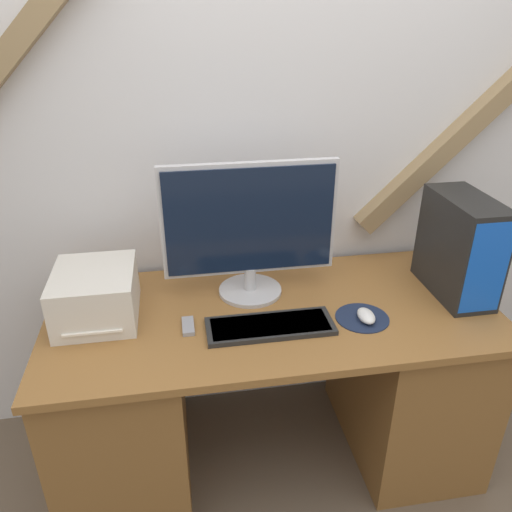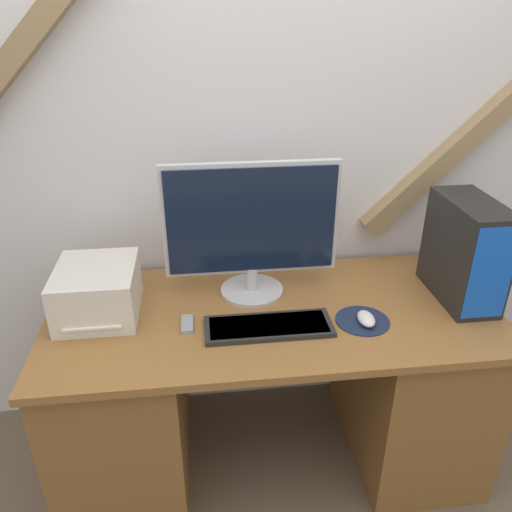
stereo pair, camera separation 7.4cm
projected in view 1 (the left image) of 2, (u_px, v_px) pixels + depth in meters
The scene contains 9 objects.
wall_back at pixel (255, 127), 2.01m from camera, with size 6.40×0.13×2.70m.
desk at pixel (272, 384), 2.06m from camera, with size 1.69×0.77×0.76m.
monitor at pixel (250, 227), 1.88m from camera, with size 0.66×0.25×0.53m.
keyboard at pixel (270, 326), 1.78m from camera, with size 0.46×0.17×0.02m.
mousepad at pixel (362, 318), 1.84m from camera, with size 0.20×0.20×0.00m.
mouse at pixel (366, 316), 1.81m from camera, with size 0.06×0.10×0.04m.
computer_tower at pixel (460, 247), 1.92m from camera, with size 0.18×0.37×0.40m.
printer at pixel (96, 295), 1.81m from camera, with size 0.29×0.33×0.19m.
remote_control at pixel (188, 326), 1.78m from camera, with size 0.04×0.10×0.02m.
Camera 1 is at (-0.33, -1.18, 1.79)m, focal length 35.00 mm.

